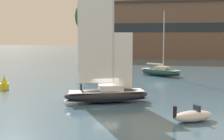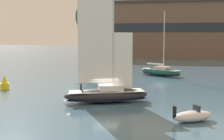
{
  "view_description": "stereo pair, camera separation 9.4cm",
  "coord_description": "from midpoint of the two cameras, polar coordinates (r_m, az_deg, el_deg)",
  "views": [
    {
      "loc": [
        6.5,
        -31.31,
        6.85
      ],
      "look_at": [
        0.0,
        3.0,
        3.07
      ],
      "focal_mm": 50.0,
      "sensor_mm": 36.0,
      "label": 1
    },
    {
      "loc": [
        6.59,
        -31.29,
        6.85
      ],
      "look_at": [
        0.0,
        3.0,
        3.07
      ],
      "focal_mm": 50.0,
      "sensor_mm": 36.0,
      "label": 2
    }
  ],
  "objects": [
    {
      "name": "channel_buoy",
      "position": [
        42.66,
        -18.99,
        -2.34
      ],
      "size": [
        1.09,
        1.09,
        1.98
      ],
      "color": "yellow",
      "rests_on": "ground"
    },
    {
      "name": "sailboat_main",
      "position": [
        32.51,
        -0.9,
        -4.22
      ],
      "size": [
        9.17,
        5.44,
        12.18
      ],
      "color": "#232328",
      "rests_on": "ground"
    },
    {
      "name": "waterfront_building",
      "position": [
        105.82,
        8.57,
        7.3
      ],
      "size": [
        46.96,
        16.46,
        18.06
      ],
      "color": "brown",
      "rests_on": "ground"
    },
    {
      "name": "motor_tender",
      "position": [
        26.24,
        14.62,
        -8.13
      ],
      "size": [
        3.84,
        3.17,
        1.39
      ],
      "color": "silver",
      "rests_on": "ground"
    },
    {
      "name": "tree_shore_center",
      "position": [
        103.34,
        -4.1,
        9.69
      ],
      "size": [
        9.17,
        9.17,
        18.88
      ],
      "color": "#4C3828",
      "rests_on": "ground"
    },
    {
      "name": "ground_plane",
      "position": [
        32.7,
        -0.91,
        -5.91
      ],
      "size": [
        400.0,
        400.0,
        0.0
      ],
      "primitive_type": "plane",
      "color": "#42667F"
    },
    {
      "name": "sailboat_moored_mid_channel",
      "position": [
        55.05,
        8.9,
        -0.25
      ],
      "size": [
        8.04,
        6.27,
        11.13
      ],
      "color": "#194C47",
      "rests_on": "ground"
    }
  ]
}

